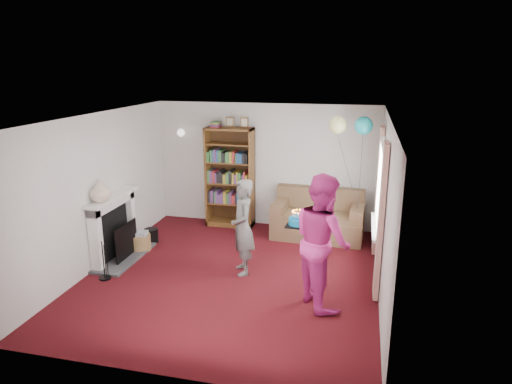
% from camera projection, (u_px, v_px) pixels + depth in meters
% --- Properties ---
extents(ground, '(5.00, 5.00, 0.00)m').
position_uv_depth(ground, '(232.00, 275.00, 7.25)').
color(ground, black).
rests_on(ground, ground).
extents(wall_back, '(4.50, 0.02, 2.50)m').
position_uv_depth(wall_back, '(266.00, 165.00, 9.26)').
color(wall_back, silver).
rests_on(wall_back, ground).
extents(wall_left, '(0.02, 5.00, 2.50)m').
position_uv_depth(wall_left, '(98.00, 191.00, 7.41)').
color(wall_left, silver).
rests_on(wall_left, ground).
extents(wall_right, '(0.02, 5.00, 2.50)m').
position_uv_depth(wall_right, '(385.00, 211.00, 6.41)').
color(wall_right, silver).
rests_on(wall_right, ground).
extents(ceiling, '(4.50, 5.00, 0.01)m').
position_uv_depth(ceiling, '(230.00, 117.00, 6.57)').
color(ceiling, white).
rests_on(ceiling, wall_back).
extents(fireplace, '(0.55, 1.80, 1.12)m').
position_uv_depth(fireplace, '(117.00, 230.00, 7.75)').
color(fireplace, '#3F3F42').
rests_on(fireplace, ground).
extents(window_bay, '(0.14, 2.02, 2.20)m').
position_uv_depth(window_bay, '(380.00, 202.00, 7.00)').
color(window_bay, white).
rests_on(window_bay, ground).
extents(wall_sconce, '(0.16, 0.23, 0.16)m').
position_uv_depth(wall_sconce, '(181.00, 133.00, 9.34)').
color(wall_sconce, gold).
rests_on(wall_sconce, ground).
extents(bookcase, '(0.96, 0.42, 2.24)m').
position_uv_depth(bookcase, '(230.00, 178.00, 9.29)').
color(bookcase, '#472B14').
rests_on(bookcase, ground).
extents(sofa, '(1.71, 0.91, 0.91)m').
position_uv_depth(sofa, '(318.00, 219.00, 8.85)').
color(sofa, brown).
rests_on(sofa, ground).
extents(wicker_basket, '(0.39, 0.39, 0.35)m').
position_uv_depth(wicker_basket, '(140.00, 242.00, 8.19)').
color(wicker_basket, olive).
rests_on(wicker_basket, ground).
extents(person_striped, '(0.57, 0.66, 1.54)m').
position_uv_depth(person_striped, '(243.00, 227.00, 7.16)').
color(person_striped, black).
rests_on(person_striped, ground).
extents(person_magenta, '(1.08, 1.14, 1.86)m').
position_uv_depth(person_magenta, '(322.00, 240.00, 6.19)').
color(person_magenta, '#C5277C').
rests_on(person_magenta, ground).
extents(birthday_cake, '(0.32, 0.32, 0.22)m').
position_uv_depth(birthday_cake, '(298.00, 221.00, 6.48)').
color(birthday_cake, black).
rests_on(birthday_cake, ground).
extents(balloons, '(0.76, 0.32, 1.71)m').
position_uv_depth(balloons, '(351.00, 125.00, 7.86)').
color(balloons, '#3F3F3F').
rests_on(balloons, ground).
extents(mantel_vase, '(0.44, 0.44, 0.35)m').
position_uv_depth(mantel_vase, '(100.00, 191.00, 7.23)').
color(mantel_vase, beige).
rests_on(mantel_vase, fireplace).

